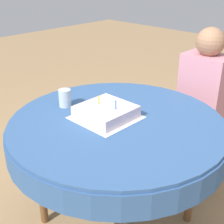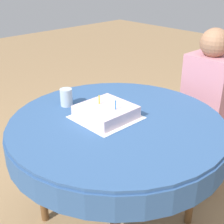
{
  "view_description": "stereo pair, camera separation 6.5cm",
  "coord_description": "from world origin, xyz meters",
  "px_view_note": "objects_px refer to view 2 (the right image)",
  "views": [
    {
      "loc": [
        1.1,
        -1.17,
        1.58
      ],
      "look_at": [
        -0.03,
        -0.01,
        0.81
      ],
      "focal_mm": 50.0,
      "sensor_mm": 36.0,
      "label": 1
    },
    {
      "loc": [
        1.14,
        -1.12,
        1.58
      ],
      "look_at": [
        -0.03,
        -0.01,
        0.81
      ],
      "focal_mm": 50.0,
      "sensor_mm": 36.0,
      "label": 2
    }
  ],
  "objects_px": {
    "drinking_glass": "(66,97)",
    "person": "(206,95)",
    "birthday_cake": "(106,112)",
    "chair": "(210,117)"
  },
  "relations": [
    {
      "from": "person",
      "to": "birthday_cake",
      "type": "bearing_deg",
      "value": -98.78
    },
    {
      "from": "chair",
      "to": "birthday_cake",
      "type": "distance_m",
      "value": 1.03
    },
    {
      "from": "birthday_cake",
      "to": "drinking_glass",
      "type": "distance_m",
      "value": 0.31
    },
    {
      "from": "chair",
      "to": "birthday_cake",
      "type": "relative_size",
      "value": 3.25
    },
    {
      "from": "chair",
      "to": "person",
      "type": "height_order",
      "value": "person"
    },
    {
      "from": "drinking_glass",
      "to": "person",
      "type": "bearing_deg",
      "value": 64.55
    },
    {
      "from": "chair",
      "to": "person",
      "type": "distance_m",
      "value": 0.24
    },
    {
      "from": "chair",
      "to": "birthday_cake",
      "type": "height_order",
      "value": "chair"
    },
    {
      "from": "person",
      "to": "drinking_glass",
      "type": "height_order",
      "value": "person"
    },
    {
      "from": "chair",
      "to": "drinking_glass",
      "type": "xyz_separation_m",
      "value": [
        -0.45,
        -1.04,
        0.33
      ]
    }
  ]
}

